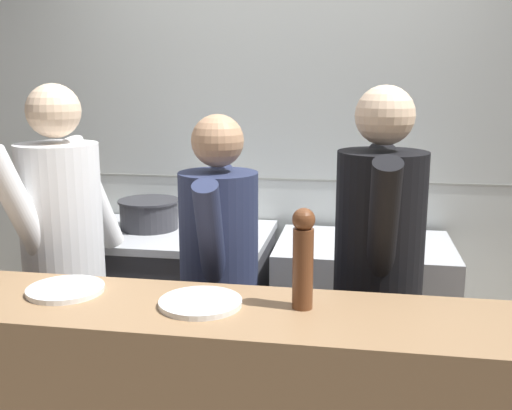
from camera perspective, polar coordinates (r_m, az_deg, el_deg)
The scene contains 12 objects.
wall_back_tiled at distance 3.49m, azimuth 2.55°, elevation 4.96°, with size 8.00×0.06×2.60m.
oven_range at distance 3.45m, azimuth -8.09°, elevation -9.81°, with size 1.10×0.71×0.91m.
prep_counter at distance 3.30m, azimuth 10.02°, elevation -11.11°, with size 0.90×0.65×0.89m.
stock_pot at distance 3.37m, azimuth -10.14°, elevation -0.77°, with size 0.34×0.34×0.16m.
mixing_bowl_steel at distance 3.12m, azimuth 10.50°, elevation -2.81°, with size 0.28×0.28×0.10m.
chefs_knife at distance 2.99m, azimuth 10.99°, elevation -4.38°, with size 0.30×0.20×0.02m.
plated_dish_appetiser at distance 2.16m, azimuth -17.68°, elevation -7.67°, with size 0.26×0.26×0.02m.
plated_dish_dessert at distance 1.95m, azimuth -5.31°, elevation -9.24°, with size 0.27×0.27×0.02m.
pepper_mill at distance 1.88m, azimuth 4.50°, elevation -4.91°, with size 0.07×0.07×0.32m.
chef_head_cook at distance 2.76m, azimuth -17.82°, elevation -4.99°, with size 0.44×0.74×1.71m.
chef_sous at distance 2.52m, azimuth -3.50°, elevation -7.60°, with size 0.35×0.70×1.59m.
chef_line at distance 2.44m, azimuth 11.51°, elevation -6.93°, with size 0.35×0.74×1.71m.
Camera 1 is at (0.43, -1.97, 1.73)m, focal length 42.00 mm.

